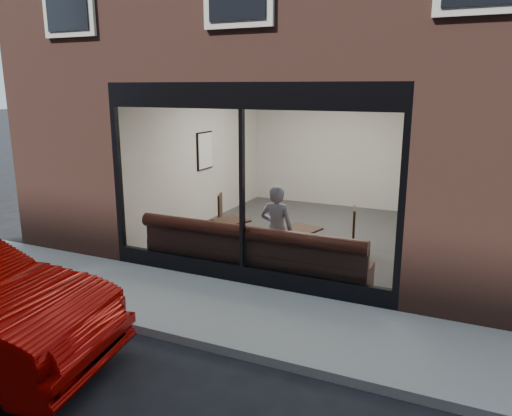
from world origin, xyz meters
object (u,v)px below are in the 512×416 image
at_px(cafe_table_left, 231,221).
at_px(cafe_chair_right, 343,244).
at_px(cafe_table_right, 301,229).
at_px(banquette, 253,262).
at_px(cafe_chair_left, 212,227).
at_px(person, 277,230).

distance_m(cafe_table_left, cafe_chair_right, 2.16).
bearing_deg(cafe_table_right, banquette, -139.68).
bearing_deg(cafe_chair_right, banquette, 39.53).
distance_m(cafe_chair_left, cafe_chair_right, 2.86).
xyz_separation_m(cafe_chair_left, cafe_chair_right, (2.86, -0.03, 0.00)).
distance_m(banquette, cafe_chair_right, 1.93).
distance_m(cafe_table_left, cafe_chair_left, 1.53).
xyz_separation_m(person, cafe_chair_left, (-2.04, 1.33, -0.53)).
bearing_deg(person, banquette, 33.91).
height_order(person, cafe_table_right, person).
height_order(person, cafe_table_left, person).
height_order(banquette, person, person).
relative_size(banquette, cafe_table_right, 6.98).
xyz_separation_m(cafe_table_right, cafe_chair_right, (0.48, 1.01, -0.50)).
distance_m(banquette, cafe_table_left, 1.03).
distance_m(banquette, person, 0.68).
xyz_separation_m(person, cafe_chair_right, (0.81, 1.30, -0.53)).
bearing_deg(cafe_table_left, cafe_chair_left, 134.46).
relative_size(cafe_table_left, cafe_chair_left, 1.38).
bearing_deg(banquette, person, 38.18).
relative_size(cafe_table_left, cafe_chair_right, 1.14).
bearing_deg(cafe_table_right, person, -137.70).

